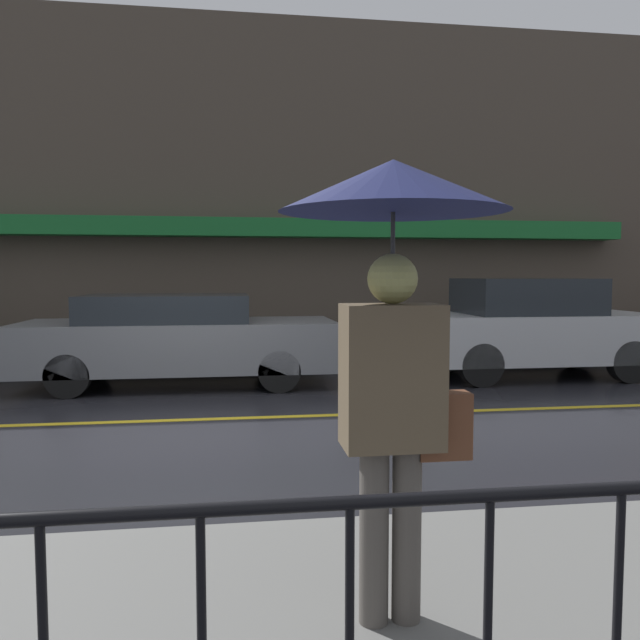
# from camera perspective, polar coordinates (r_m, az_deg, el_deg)

# --- Properties ---
(ground_plane) EXTENTS (80.00, 80.00, 0.00)m
(ground_plane) POSITION_cam_1_polar(r_m,az_deg,el_deg) (7.53, -11.42, -8.93)
(ground_plane) COLOR black
(sidewalk_far) EXTENTS (28.00, 1.71, 0.12)m
(sidewalk_far) POSITION_cam_1_polar(r_m,az_deg,el_deg) (11.72, -10.23, -3.92)
(sidewalk_far) COLOR #60605E
(sidewalk_far) RESTS_ON ground_plane
(lane_marking) EXTENTS (25.20, 0.12, 0.01)m
(lane_marking) POSITION_cam_1_polar(r_m,az_deg,el_deg) (7.53, -11.42, -8.90)
(lane_marking) COLOR gold
(lane_marking) RESTS_ON ground_plane
(building_storefront) EXTENTS (28.00, 0.85, 6.74)m
(building_storefront) POSITION_cam_1_polar(r_m,az_deg,el_deg) (12.69, -10.26, 11.49)
(building_storefront) COLOR #4C4238
(building_storefront) RESTS_ON ground_plane
(pedestrian) EXTENTS (1.01, 1.01, 2.08)m
(pedestrian) POSITION_cam_1_polar(r_m,az_deg,el_deg) (2.76, 6.78, 5.04)
(pedestrian) COLOR #4C4742
(pedestrian) RESTS_ON sidewalk_near
(car_grey) EXTENTS (4.69, 1.75, 1.39)m
(car_grey) POSITION_cam_1_polar(r_m,az_deg,el_deg) (9.75, -12.92, -1.65)
(car_grey) COLOR slate
(car_grey) RESTS_ON ground_plane
(car_silver) EXTENTS (3.94, 1.73, 1.63)m
(car_silver) POSITION_cam_1_polar(r_m,az_deg,el_deg) (10.88, 18.75, -0.67)
(car_silver) COLOR #B2B5BA
(car_silver) RESTS_ON ground_plane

